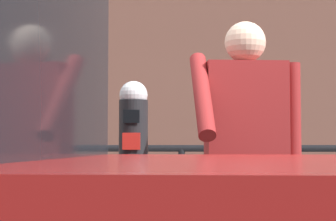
# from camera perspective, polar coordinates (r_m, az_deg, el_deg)

# --- Properties ---
(parking_meter) EXTENTS (0.16, 0.17, 1.39)m
(parking_meter) POSITION_cam_1_polar(r_m,az_deg,el_deg) (3.23, -3.35, -4.35)
(parking_meter) COLOR slate
(parking_meter) RESTS_ON sidewalk_curb
(pedestrian_at_meter) EXTENTS (0.63, 0.62, 1.74)m
(pedestrian_at_meter) POSITION_cam_1_polar(r_m,az_deg,el_deg) (3.36, 7.52, -4.00)
(pedestrian_at_meter) COLOR #1E233F
(pedestrian_at_meter) RESTS_ON sidewalk_curb
(background_railing) EXTENTS (24.06, 0.06, 1.05)m
(background_railing) POSITION_cam_1_polar(r_m,az_deg,el_deg) (5.32, 1.32, -6.64)
(background_railing) COLOR black
(background_railing) RESTS_ON sidewalk_curb
(backdrop_wall) EXTENTS (32.00, 0.50, 3.38)m
(backdrop_wall) POSITION_cam_1_polar(r_m,az_deg,el_deg) (8.61, 2.73, -0.05)
(backdrop_wall) COLOR brown
(backdrop_wall) RESTS_ON ground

